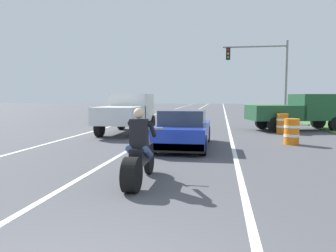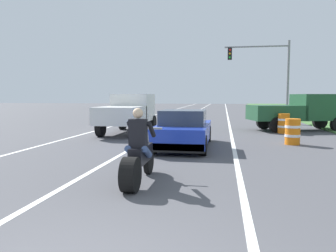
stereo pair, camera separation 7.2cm
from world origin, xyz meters
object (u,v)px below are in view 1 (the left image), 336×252
sports_car_blue (183,130)px  pickup_truck_left_lane_white (127,111)px  construction_barrel_nearest (292,131)px  construction_barrel_mid (282,123)px  pickup_truck_right_shoulder_dark_green (297,110)px  motorcycle_with_rider (139,157)px  traffic_light_mast_near (266,68)px

sports_car_blue → pickup_truck_left_lane_white: size_ratio=0.90×
pickup_truck_left_lane_white → construction_barrel_nearest: (7.39, -2.76, -0.60)m
sports_car_blue → pickup_truck_left_lane_white: 5.33m
construction_barrel_nearest → construction_barrel_mid: same height
construction_barrel_nearest → pickup_truck_right_shoulder_dark_green: bearing=75.7°
sports_car_blue → construction_barrel_nearest: sports_car_blue is taller
motorcycle_with_rider → pickup_truck_left_lane_white: pickup_truck_left_lane_white is taller
construction_barrel_nearest → motorcycle_with_rider: bearing=-124.0°
sports_car_blue → traffic_light_mast_near: traffic_light_mast_near is taller
motorcycle_with_rider → construction_barrel_nearest: size_ratio=2.21×
sports_car_blue → construction_barrel_nearest: 4.30m
motorcycle_with_rider → pickup_truck_right_shoulder_dark_green: bearing=64.3°
sports_car_blue → construction_barrel_mid: size_ratio=4.30×
sports_car_blue → traffic_light_mast_near: (4.65, 13.91, 3.38)m
motorcycle_with_rider → sports_car_blue: motorcycle_with_rider is taller
motorcycle_with_rider → traffic_light_mast_near: traffic_light_mast_near is taller
sports_car_blue → pickup_truck_right_shoulder_dark_green: size_ratio=0.84×
pickup_truck_right_shoulder_dark_green → construction_barrel_nearest: (-1.41, -5.53, -0.60)m
traffic_light_mast_near → pickup_truck_right_shoulder_dark_green: bearing=-83.3°
construction_barrel_nearest → construction_barrel_mid: size_ratio=1.00×
traffic_light_mast_near → construction_barrel_nearest: bearing=-92.7°
sports_car_blue → pickup_truck_right_shoulder_dark_green: (5.48, 6.91, 0.48)m
traffic_light_mast_near → pickup_truck_left_lane_white: bearing=-129.2°
pickup_truck_right_shoulder_dark_green → pickup_truck_left_lane_white: bearing=-162.5°
traffic_light_mast_near → construction_barrel_mid: traffic_light_mast_near is taller
motorcycle_with_rider → pickup_truck_right_shoulder_dark_green: size_ratio=0.43×
pickup_truck_left_lane_white → traffic_light_mast_near: 12.94m
pickup_truck_left_lane_white → construction_barrel_nearest: pickup_truck_left_lane_white is taller
motorcycle_with_rider → traffic_light_mast_near: (4.98, 19.06, 3.42)m
pickup_truck_left_lane_white → construction_barrel_mid: 7.84m
pickup_truck_right_shoulder_dark_green → construction_barrel_nearest: 5.74m
pickup_truck_left_lane_white → traffic_light_mast_near: (7.97, 9.77, 2.90)m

